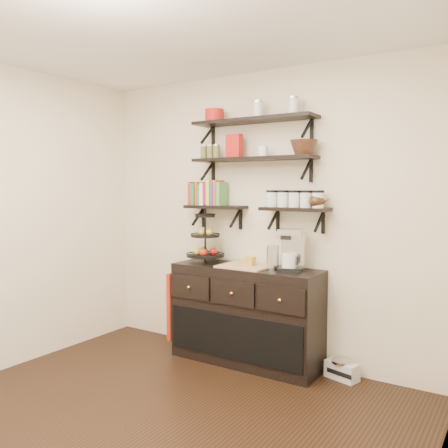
# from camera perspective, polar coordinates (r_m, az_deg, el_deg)

# --- Properties ---
(floor) EXTENTS (3.50, 3.50, 0.00)m
(floor) POSITION_cam_1_polar(r_m,az_deg,el_deg) (3.48, -10.99, -23.53)
(floor) COLOR black
(floor) RESTS_ON ground
(ceiling) EXTENTS (3.50, 3.50, 0.02)m
(ceiling) POSITION_cam_1_polar(r_m,az_deg,el_deg) (3.25, -11.77, 23.58)
(ceiling) COLOR white
(ceiling) RESTS_ON back_wall
(back_wall) EXTENTS (3.50, 0.02, 2.70)m
(back_wall) POSITION_cam_1_polar(r_m,az_deg,el_deg) (4.51, 4.30, 0.92)
(back_wall) COLOR #EEE3CA
(back_wall) RESTS_ON ground
(right_wall) EXTENTS (0.02, 3.50, 2.70)m
(right_wall) POSITION_cam_1_polar(r_m,az_deg,el_deg) (2.26, 22.53, -3.01)
(right_wall) COLOR #EEE3CA
(right_wall) RESTS_ON ground
(shelf_top) EXTENTS (1.20, 0.27, 0.23)m
(shelf_top) POSITION_cam_1_polar(r_m,az_deg,el_deg) (4.42, 3.54, 12.30)
(shelf_top) COLOR black
(shelf_top) RESTS_ON back_wall
(shelf_mid) EXTENTS (1.20, 0.27, 0.23)m
(shelf_mid) POSITION_cam_1_polar(r_m,az_deg,el_deg) (4.39, 3.52, 7.77)
(shelf_mid) COLOR black
(shelf_mid) RESTS_ON back_wall
(shelf_low_left) EXTENTS (0.60, 0.25, 0.23)m
(shelf_low_left) POSITION_cam_1_polar(r_m,az_deg,el_deg) (4.62, -0.99, 1.99)
(shelf_low_left) COLOR black
(shelf_low_left) RESTS_ON back_wall
(shelf_low_right) EXTENTS (0.60, 0.25, 0.23)m
(shelf_low_right) POSITION_cam_1_polar(r_m,az_deg,el_deg) (4.21, 8.57, 1.69)
(shelf_low_right) COLOR black
(shelf_low_right) RESTS_ON back_wall
(cookbooks) EXTENTS (0.36, 0.15, 0.26)m
(cookbooks) POSITION_cam_1_polar(r_m,az_deg,el_deg) (4.66, -1.91, 3.69)
(cookbooks) COLOR red
(cookbooks) RESTS_ON shelf_low_left
(glass_canisters) EXTENTS (0.54, 0.10, 0.13)m
(glass_canisters) POSITION_cam_1_polar(r_m,az_deg,el_deg) (4.21, 8.45, 2.88)
(glass_canisters) COLOR silver
(glass_canisters) RESTS_ON shelf_low_right
(sideboard) EXTENTS (1.40, 0.50, 0.92)m
(sideboard) POSITION_cam_1_polar(r_m,az_deg,el_deg) (4.46, 2.66, -10.83)
(sideboard) COLOR black
(sideboard) RESTS_ON floor
(fruit_stand) EXTENTS (0.36, 0.36, 0.53)m
(fruit_stand) POSITION_cam_1_polar(r_m,az_deg,el_deg) (4.58, -2.21, -2.35)
(fruit_stand) COLOR black
(fruit_stand) RESTS_ON sideboard
(candle) EXTENTS (0.08, 0.08, 0.08)m
(candle) POSITION_cam_1_polar(r_m,az_deg,el_deg) (4.33, 3.18, -4.47)
(candle) COLOR #A98127
(candle) RESTS_ON sideboard
(coffee_maker) EXTENTS (0.25, 0.24, 0.37)m
(coffee_maker) POSITION_cam_1_polar(r_m,az_deg,el_deg) (4.16, 8.12, -3.21)
(coffee_maker) COLOR black
(coffee_maker) RESTS_ON sideboard
(thermal_carafe) EXTENTS (0.11, 0.11, 0.22)m
(thermal_carafe) POSITION_cam_1_polar(r_m,az_deg,el_deg) (4.19, 5.89, -4.03)
(thermal_carafe) COLOR silver
(thermal_carafe) RESTS_ON sideboard
(apron) EXTENTS (0.04, 0.28, 0.65)m
(apron) POSITION_cam_1_polar(r_m,az_deg,el_deg) (4.77, -5.67, -9.64)
(apron) COLOR #A02411
(apron) RESTS_ON sideboard
(radio) EXTENTS (0.30, 0.23, 0.17)m
(radio) POSITION_cam_1_polar(r_m,az_deg,el_deg) (4.32, 14.00, -16.63)
(radio) COLOR silver
(radio) RESTS_ON floor
(recipe_box) EXTENTS (0.17, 0.08, 0.22)m
(recipe_box) POSITION_cam_1_polar(r_m,az_deg,el_deg) (4.50, 1.23, 9.34)
(recipe_box) COLOR red
(recipe_box) RESTS_ON shelf_mid
(walnut_bowl) EXTENTS (0.24, 0.24, 0.13)m
(walnut_bowl) POSITION_cam_1_polar(r_m,az_deg,el_deg) (4.17, 9.58, 9.04)
(walnut_bowl) COLOR black
(walnut_bowl) RESTS_ON shelf_mid
(ramekins) EXTENTS (0.09, 0.09, 0.10)m
(ramekins) POSITION_cam_1_polar(r_m,az_deg,el_deg) (4.34, 4.73, 8.68)
(ramekins) COLOR white
(ramekins) RESTS_ON shelf_mid
(teapot) EXTENTS (0.21, 0.17, 0.14)m
(teapot) POSITION_cam_1_polar(r_m,az_deg,el_deg) (4.13, 11.11, 2.85)
(teapot) COLOR #362110
(teapot) RESTS_ON shelf_low_right
(red_pot) EXTENTS (0.18, 0.18, 0.12)m
(red_pot) POSITION_cam_1_polar(r_m,az_deg,el_deg) (4.65, -1.15, 12.90)
(red_pot) COLOR red
(red_pot) RESTS_ON shelf_top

